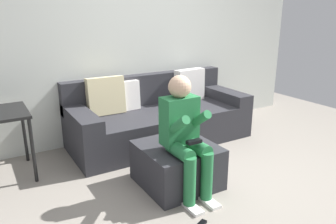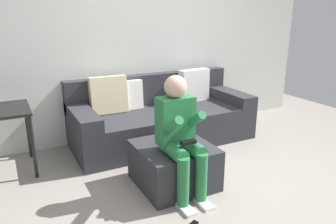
# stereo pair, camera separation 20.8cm
# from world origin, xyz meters

# --- Properties ---
(ground_plane) EXTENTS (7.01, 7.01, 0.00)m
(ground_plane) POSITION_xyz_m (0.00, 0.00, 0.00)
(ground_plane) COLOR gray
(wall_back) EXTENTS (5.39, 0.10, 2.47)m
(wall_back) POSITION_xyz_m (0.00, 1.97, 1.24)
(wall_back) COLOR silver
(wall_back) RESTS_ON ground_plane
(couch_sectional) EXTENTS (2.36, 0.95, 0.91)m
(couch_sectional) POSITION_xyz_m (0.02, 1.51, 0.31)
(couch_sectional) COLOR #2D2D33
(couch_sectional) RESTS_ON ground_plane
(ottoman) EXTENTS (0.71, 0.72, 0.42)m
(ottoman) POSITION_xyz_m (-0.39, 0.39, 0.21)
(ottoman) COLOR #2D2D33
(ottoman) RESTS_ON ground_plane
(person_seated) EXTENTS (0.34, 0.60, 1.14)m
(person_seated) POSITION_xyz_m (-0.42, 0.21, 0.63)
(person_seated) COLOR #26723F
(person_seated) RESTS_ON ground_plane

